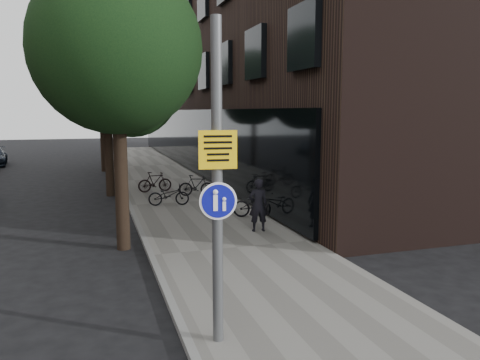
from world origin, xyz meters
name	(u,v)px	position (x,y,z in m)	size (l,w,h in m)	color
ground	(274,300)	(0.00, 0.00, 0.00)	(120.00, 120.00, 0.00)	black
sidewalk	(187,203)	(0.25, 10.00, 0.06)	(4.50, 60.00, 0.12)	slate
curb_edge	(130,206)	(-2.00, 10.00, 0.07)	(0.15, 60.00, 0.13)	slate
building_right_dark_brick	(271,31)	(8.50, 22.00, 9.00)	(12.00, 40.00, 18.00)	black
street_tree_near	(119,57)	(-2.53, 4.64, 5.11)	(4.40, 4.40, 7.50)	black
street_tree_mid	(107,78)	(-2.53, 13.14, 5.11)	(5.00, 5.00, 7.80)	black
street_tree_far	(102,88)	(-2.53, 22.14, 5.11)	(5.00, 5.00, 7.80)	black
signpost	(217,184)	(-1.54, -1.45, 2.62)	(0.57, 0.16, 4.95)	#595B5E
pedestrian	(258,205)	(1.38, 4.77, 0.92)	(0.58, 0.38, 1.60)	black
parked_bike_facade_near	(258,204)	(2.00, 6.53, 0.57)	(0.59, 1.70, 0.89)	black
parked_bike_facade_far	(196,185)	(0.89, 11.16, 0.57)	(0.42, 1.50, 0.90)	black
parked_bike_curb_near	(169,195)	(-0.57, 9.49, 0.53)	(0.54, 1.55, 0.81)	black
parked_bike_curb_far	(155,182)	(-0.67, 12.72, 0.57)	(0.43, 1.51, 0.91)	black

